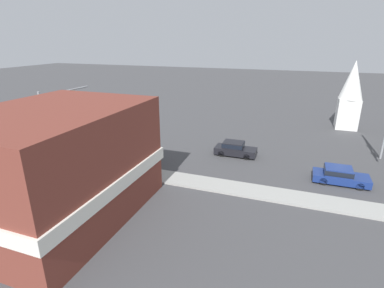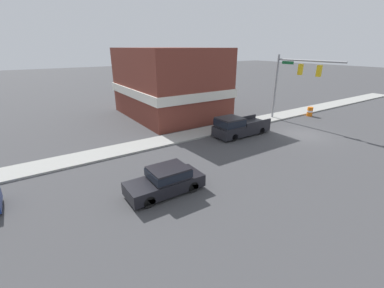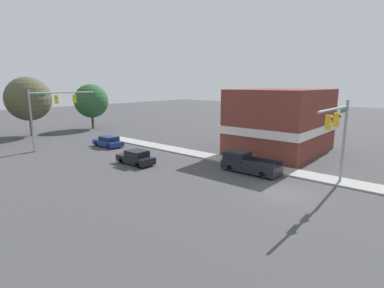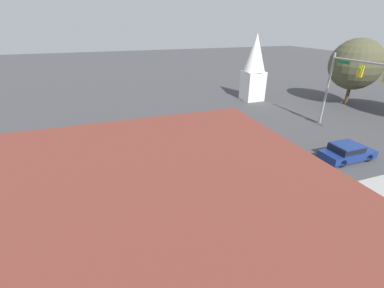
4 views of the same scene
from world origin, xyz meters
TOP-DOWN VIEW (x-y plane):
  - ground_plane at (0.00, 0.00)m, footprint 200.00×200.00m
  - sidewalk_curb at (5.70, 0.00)m, footprint 2.40×60.00m
  - near_signal_assembly at (3.51, -2.36)m, footprint 7.25×0.49m
  - car_lead at (-1.79, 15.50)m, footprint 1.84×4.33m
  - pickup_truck_parked at (3.28, 5.39)m, footprint 2.04×5.50m
  - construction_barrel at (3.90, -6.79)m, footprint 0.65×0.65m
  - corner_brick_building at (13.59, 6.70)m, footprint 12.68×9.55m

SIDE VIEW (x-z plane):
  - ground_plane at x=0.00m, z-range 0.00..0.00m
  - sidewalk_curb at x=5.70m, z-range 0.00..0.14m
  - construction_barrel at x=3.90m, z-range 0.01..1.08m
  - car_lead at x=-1.79m, z-range 0.03..1.53m
  - pickup_truck_parked at x=3.28m, z-range -0.02..1.86m
  - corner_brick_building at x=13.59m, z-range -0.08..7.55m
  - near_signal_assembly at x=3.51m, z-range 1.55..8.53m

